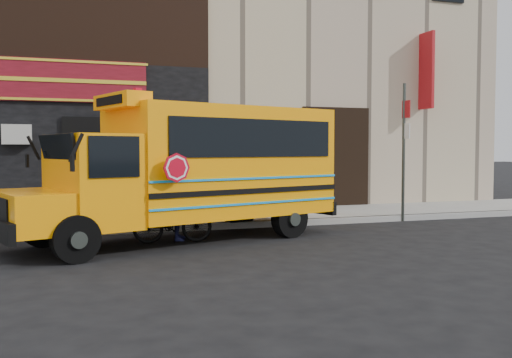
{
  "coord_description": "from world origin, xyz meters",
  "views": [
    {
      "loc": [
        -3.9,
        -10.27,
        1.88
      ],
      "look_at": [
        0.2,
        1.85,
        1.21
      ],
      "focal_mm": 40.0,
      "sensor_mm": 36.0,
      "label": 1
    }
  ],
  "objects_px": {
    "sign_pole": "(404,146)",
    "bicycle": "(173,219)",
    "cyclist": "(179,199)",
    "school_bus": "(195,167)"
  },
  "relations": [
    {
      "from": "sign_pole",
      "to": "bicycle",
      "type": "bearing_deg",
      "value": -166.74
    },
    {
      "from": "cyclist",
      "to": "bicycle",
      "type": "bearing_deg",
      "value": 119.75
    },
    {
      "from": "school_bus",
      "to": "cyclist",
      "type": "relative_size",
      "value": 4.09
    },
    {
      "from": "bicycle",
      "to": "cyclist",
      "type": "distance_m",
      "value": 0.43
    },
    {
      "from": "school_bus",
      "to": "sign_pole",
      "type": "xyz_separation_m",
      "value": [
        5.8,
        1.21,
        0.44
      ]
    },
    {
      "from": "school_bus",
      "to": "bicycle",
      "type": "distance_m",
      "value": 1.19
    },
    {
      "from": "bicycle",
      "to": "cyclist",
      "type": "height_order",
      "value": "cyclist"
    },
    {
      "from": "bicycle",
      "to": "school_bus",
      "type": "bearing_deg",
      "value": -56.55
    },
    {
      "from": "sign_pole",
      "to": "bicycle",
      "type": "xyz_separation_m",
      "value": [
        -6.32,
        -1.49,
        -1.48
      ]
    },
    {
      "from": "bicycle",
      "to": "sign_pole",
      "type": "bearing_deg",
      "value": -71.2
    }
  ]
}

